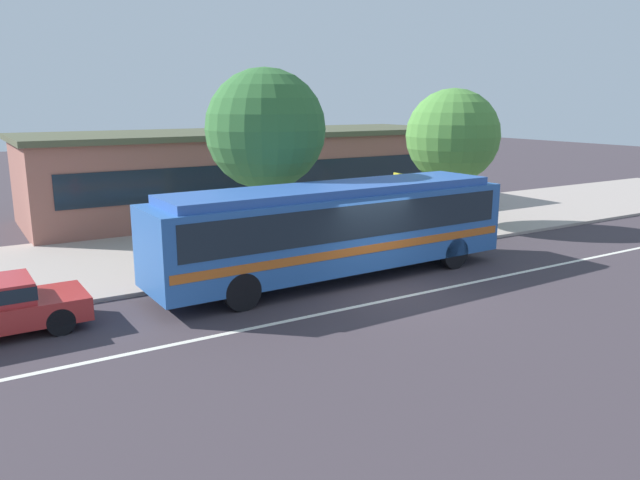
{
  "coord_description": "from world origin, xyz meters",
  "views": [
    {
      "loc": [
        -10.27,
        -13.3,
        5.24
      ],
      "look_at": [
        -1.19,
        1.52,
        1.3
      ],
      "focal_mm": 34.55,
      "sensor_mm": 36.0,
      "label": 1
    }
  ],
  "objects_px": {
    "street_tree_mid_block": "(453,136)",
    "street_tree_near_stop": "(265,130)",
    "transit_bus": "(336,225)",
    "bus_stop_sign": "(397,201)",
    "pedestrian_waiting_near_sign": "(163,247)"
  },
  "relations": [
    {
      "from": "pedestrian_waiting_near_sign",
      "to": "street_tree_mid_block",
      "type": "bearing_deg",
      "value": 7.77
    },
    {
      "from": "pedestrian_waiting_near_sign",
      "to": "transit_bus",
      "type": "bearing_deg",
      "value": -25.38
    },
    {
      "from": "pedestrian_waiting_near_sign",
      "to": "street_tree_near_stop",
      "type": "bearing_deg",
      "value": 17.83
    },
    {
      "from": "street_tree_near_stop",
      "to": "transit_bus",
      "type": "bearing_deg",
      "value": -81.12
    },
    {
      "from": "transit_bus",
      "to": "street_tree_mid_block",
      "type": "height_order",
      "value": "street_tree_mid_block"
    },
    {
      "from": "transit_bus",
      "to": "street_tree_near_stop",
      "type": "distance_m",
      "value": 4.4
    },
    {
      "from": "transit_bus",
      "to": "bus_stop_sign",
      "type": "bearing_deg",
      "value": 25.8
    },
    {
      "from": "transit_bus",
      "to": "pedestrian_waiting_near_sign",
      "type": "xyz_separation_m",
      "value": [
        -4.57,
        2.17,
        -0.54
      ]
    },
    {
      "from": "street_tree_near_stop",
      "to": "street_tree_mid_block",
      "type": "height_order",
      "value": "street_tree_near_stop"
    },
    {
      "from": "transit_bus",
      "to": "pedestrian_waiting_near_sign",
      "type": "distance_m",
      "value": 5.09
    },
    {
      "from": "transit_bus",
      "to": "bus_stop_sign",
      "type": "xyz_separation_m",
      "value": [
        3.72,
        1.8,
        0.17
      ]
    },
    {
      "from": "street_tree_near_stop",
      "to": "street_tree_mid_block",
      "type": "distance_m",
      "value": 8.78
    },
    {
      "from": "street_tree_near_stop",
      "to": "street_tree_mid_block",
      "type": "bearing_deg",
      "value": 2.92
    },
    {
      "from": "transit_bus",
      "to": "street_tree_mid_block",
      "type": "relative_size",
      "value": 2.02
    },
    {
      "from": "street_tree_mid_block",
      "to": "street_tree_near_stop",
      "type": "bearing_deg",
      "value": -177.08
    }
  ]
}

